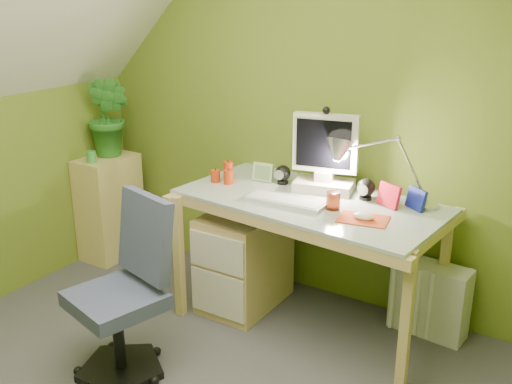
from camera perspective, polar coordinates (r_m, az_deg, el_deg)
The scene contains 19 objects.
wall_back at distance 3.79m, azimuth 4.85°, elevation 7.55°, with size 3.20×0.01×2.40m, color olive.
desk at distance 3.58m, azimuth 4.98°, elevation -6.70°, with size 1.50×0.75×0.80m, color tan, non-canonical shape.
monitor at distance 3.50m, azimuth 6.66°, elevation 4.59°, with size 0.42×0.24×0.57m, color beige, non-canonical shape.
speaker_left at distance 3.66m, azimuth 2.57°, elevation 1.67°, with size 0.10×0.10×0.12m, color black, non-canonical shape.
speaker_right at distance 3.44m, azimuth 10.43°, elevation 0.28°, with size 0.10×0.10×0.12m, color black, non-canonical shape.
keyboard at distance 3.34m, azimuth 2.86°, elevation -0.92°, with size 0.45×0.14×0.02m, color silver.
mousepad at distance 3.16m, azimuth 10.17°, elevation -2.57°, with size 0.25×0.18×0.01m, color #C2411E.
mouse at distance 3.15m, azimuth 10.18°, elevation -2.30°, with size 0.11×0.07×0.04m, color silver.
amber_tumbler at distance 3.27m, azimuth 7.37°, elevation -0.82°, with size 0.08×0.08×0.10m, color maroon.
candle_cluster at distance 3.71m, azimuth -3.02°, elevation 1.88°, with size 0.15×0.13×0.11m, color #C03610, non-canonical shape.
photo_frame_red at distance 3.36m, azimuth 12.54°, elevation -0.31°, with size 0.15×0.02×0.13m, color red.
photo_frame_blue at distance 3.35m, azimuth 15.01°, elevation -0.63°, with size 0.14×0.02×0.12m, color navy.
photo_frame_green at distance 3.71m, azimuth 0.67°, elevation 1.90°, with size 0.13×0.02×0.11m, color #B5CF8E.
desk_lamp at distance 3.34m, azimuth 13.65°, elevation 3.48°, with size 0.53×0.23×0.57m, color silver, non-canonical shape.
side_ledge at distance 4.59m, azimuth -13.76°, elevation -1.41°, with size 0.29×0.44×0.77m, color tan.
potted_plant at distance 4.43m, azimuth -13.80°, elevation 6.99°, with size 0.32×0.26×0.59m, color #2D7727.
green_cup at distance 4.35m, azimuth -15.41°, elevation 3.24°, with size 0.07×0.07×0.08m, color green.
task_chair at distance 3.18m, azimuth -13.26°, elevation -9.88°, with size 0.49×0.49×0.88m, color #3B4260, non-canonical shape.
radiator at distance 3.69m, azimuth 16.21°, elevation -9.76°, with size 0.44×0.18×0.44m, color silver.
Camera 1 is at (1.69, -1.71, 1.96)m, focal length 42.00 mm.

